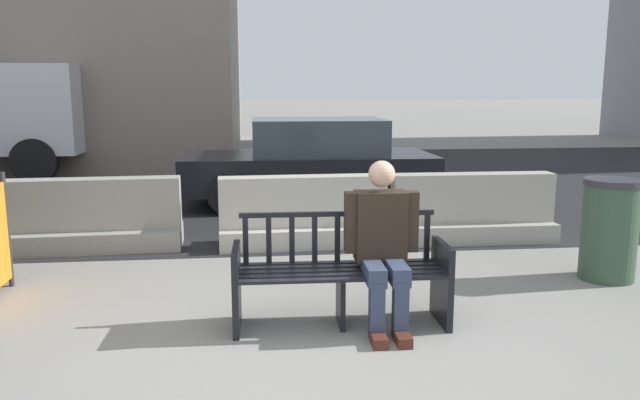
{
  "coord_description": "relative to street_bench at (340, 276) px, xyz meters",
  "views": [
    {
      "loc": [
        -0.31,
        -4.14,
        1.87
      ],
      "look_at": [
        0.37,
        2.06,
        0.75
      ],
      "focal_mm": 35.0,
      "sensor_mm": 36.0,
      "label": 1
    }
  ],
  "objects": [
    {
      "name": "ground_plane",
      "position": [
        -0.37,
        -0.59,
        -0.4
      ],
      "size": [
        200.0,
        200.0,
        0.0
      ],
      "primitive_type": "plane",
      "color": "gray"
    },
    {
      "name": "street_asphalt",
      "position": [
        -0.37,
        8.11,
        -0.39
      ],
      "size": [
        120.0,
        12.0,
        0.01
      ],
      "primitive_type": "cube",
      "color": "black",
      "rests_on": "ground"
    },
    {
      "name": "street_bench",
      "position": [
        0.0,
        0.0,
        0.0
      ],
      "size": [
        1.7,
        0.56,
        0.88
      ],
      "color": "black",
      "rests_on": "ground"
    },
    {
      "name": "seated_person",
      "position": [
        0.32,
        -0.06,
        0.29
      ],
      "size": [
        0.58,
        0.73,
        1.31
      ],
      "color": "#2D2319",
      "rests_on": "ground"
    },
    {
      "name": "jersey_barrier_centre",
      "position": [
        -0.08,
        2.6,
        -0.06
      ],
      "size": [
        2.02,
        0.75,
        0.84
      ],
      "color": "#ADA89E",
      "rests_on": "ground"
    },
    {
      "name": "jersey_barrier_left",
      "position": [
        -2.54,
        2.67,
        -0.06
      ],
      "size": [
        2.03,
        0.78,
        0.84
      ],
      "color": "gray",
      "rests_on": "ground"
    },
    {
      "name": "jersey_barrier_right",
      "position": [
        2.02,
        2.6,
        -0.06
      ],
      "size": [
        2.0,
        0.69,
        0.84
      ],
      "color": "#9E998E",
      "rests_on": "ground"
    },
    {
      "name": "car_sedan_mid",
      "position": [
        0.28,
        5.37,
        0.3
      ],
      "size": [
        4.04,
        2.01,
        1.39
      ],
      "color": "black",
      "rests_on": "ground"
    },
    {
      "name": "trash_bin",
      "position": [
        2.8,
        0.91,
        0.11
      ],
      "size": [
        0.55,
        0.55,
        1.0
      ],
      "color": "#334C38",
      "rests_on": "ground"
    }
  ]
}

